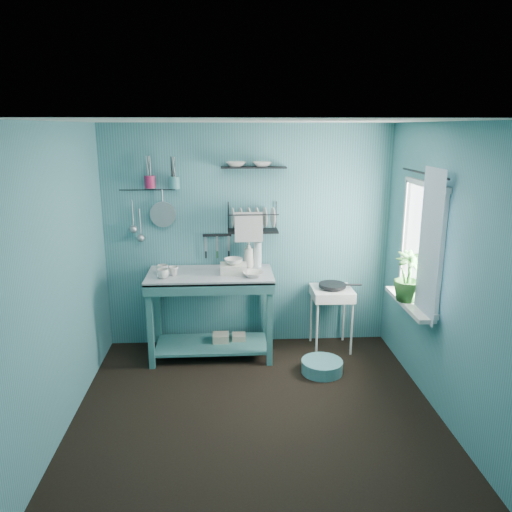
{
  "coord_description": "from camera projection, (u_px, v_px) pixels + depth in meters",
  "views": [
    {
      "loc": [
        -0.24,
        -3.98,
        2.46
      ],
      "look_at": [
        0.05,
        0.85,
        1.2
      ],
      "focal_mm": 35.0,
      "sensor_mm": 36.0,
      "label": 1
    }
  ],
  "objects": [
    {
      "name": "floor",
      "position": [
        256.0,
        409.0,
        4.48
      ],
      "size": [
        3.2,
        3.2,
        0.0
      ],
      "primitive_type": "plane",
      "color": "black",
      "rests_on": "ground"
    },
    {
      "name": "utensil_cup_teal",
      "position": [
        175.0,
        183.0,
        5.33
      ],
      "size": [
        0.11,
        0.11,
        0.13
      ],
      "primitive_type": "cylinder",
      "color": "teal",
      "rests_on": "wall_back"
    },
    {
      "name": "ceiling",
      "position": [
        256.0,
        121.0,
        3.85
      ],
      "size": [
        3.2,
        3.2,
        0.0
      ],
      "primitive_type": "plane",
      "rotation": [
        3.14,
        0.0,
        0.0
      ],
      "color": "silver",
      "rests_on": "ground"
    },
    {
      "name": "wall_left",
      "position": [
        61.0,
        279.0,
        4.07
      ],
      "size": [
        0.0,
        3.0,
        3.0
      ],
      "primitive_type": "plane",
      "rotation": [
        1.57,
        0.0,
        1.57
      ],
      "color": "#3B7279",
      "rests_on": "ground"
    },
    {
      "name": "hotplate_stand",
      "position": [
        331.0,
        318.0,
        5.63
      ],
      "size": [
        0.52,
        0.52,
        0.71
      ],
      "primitive_type": "cube",
      "rotation": [
        0.0,
        0.0,
        0.19
      ],
      "color": "silver",
      "rests_on": "floor"
    },
    {
      "name": "mug_right",
      "position": [
        163.0,
        269.0,
        5.27
      ],
      "size": [
        0.17,
        0.17,
        0.1
      ],
      "primitive_type": "imported",
      "rotation": [
        0.0,
        0.0,
        1.05
      ],
      "color": "beige",
      "rests_on": "work_counter"
    },
    {
      "name": "window_glass",
      "position": [
        423.0,
        244.0,
        4.65
      ],
      "size": [
        0.0,
        1.1,
        1.1
      ],
      "primitive_type": "plane",
      "rotation": [
        1.57,
        0.0,
        1.57
      ],
      "color": "white",
      "rests_on": "wall_right"
    },
    {
      "name": "colander",
      "position": [
        163.0,
        214.0,
        5.44
      ],
      "size": [
        0.28,
        0.03,
        0.28
      ],
      "primitive_type": "cylinder",
      "rotation": [
        1.54,
        0.0,
        0.0
      ],
      "color": "#979A9F",
      "rests_on": "wall_back"
    },
    {
      "name": "ladle_inner",
      "position": [
        140.0,
        222.0,
        5.45
      ],
      "size": [
        0.01,
        0.01,
        0.3
      ],
      "primitive_type": "cylinder",
      "color": "#979A9F",
      "rests_on": "wall_back"
    },
    {
      "name": "frying_pan",
      "position": [
        332.0,
        285.0,
        5.54
      ],
      "size": [
        0.3,
        0.3,
        0.03
      ],
      "primitive_type": "cylinder",
      "color": "black",
      "rests_on": "hotplate_stand"
    },
    {
      "name": "shelf_bowl_right",
      "position": [
        262.0,
        164.0,
        5.31
      ],
      "size": [
        0.22,
        0.22,
        0.05
      ],
      "primitive_type": "imported",
      "rotation": [
        0.0,
        0.0,
        -0.06
      ],
      "color": "beige",
      "rests_on": "upper_shelf"
    },
    {
      "name": "storage_tin_small",
      "position": [
        239.0,
        342.0,
        5.62
      ],
      "size": [
        0.15,
        0.15,
        0.2
      ],
      "primitive_type": "cube",
      "color": "gray",
      "rests_on": "floor"
    },
    {
      "name": "ladle_outer",
      "position": [
        133.0,
        214.0,
        5.43
      ],
      "size": [
        0.01,
        0.01,
        0.3
      ],
      "primitive_type": "cylinder",
      "color": "#979A9F",
      "rests_on": "wall_back"
    },
    {
      "name": "potted_plant",
      "position": [
        408.0,
        276.0,
        4.76
      ],
      "size": [
        0.31,
        0.31,
        0.49
      ],
      "primitive_type": "imported",
      "rotation": [
        0.0,
        0.0,
        0.15
      ],
      "color": "#2E6428",
      "rests_on": "windowsill"
    },
    {
      "name": "tub_bowl",
      "position": [
        234.0,
        261.0,
        5.27
      ],
      "size": [
        0.2,
        0.19,
        0.06
      ],
      "primitive_type": "imported",
      "color": "beige",
      "rests_on": "wash_tub"
    },
    {
      "name": "utensil_cup_magenta",
      "position": [
        150.0,
        182.0,
        5.31
      ],
      "size": [
        0.11,
        0.11,
        0.13
      ],
      "primitive_type": "cylinder",
      "color": "maroon",
      "rests_on": "wall_back"
    },
    {
      "name": "dish_rack",
      "position": [
        253.0,
        218.0,
        5.42
      ],
      "size": [
        0.58,
        0.32,
        0.32
      ],
      "primitive_type": "cube",
      "rotation": [
        0.0,
        0.0,
        0.15
      ],
      "color": "black",
      "rests_on": "wall_back"
    },
    {
      "name": "floor_basin",
      "position": [
        322.0,
        367.0,
        5.13
      ],
      "size": [
        0.43,
        0.43,
        0.13
      ],
      "primitive_type": "cylinder",
      "color": "teal",
      "rests_on": "floor"
    },
    {
      "name": "water_bottle",
      "position": [
        258.0,
        255.0,
        5.52
      ],
      "size": [
        0.09,
        0.09,
        0.28
      ],
      "primitive_type": "cylinder",
      "color": "silver",
      "rests_on": "work_counter"
    },
    {
      "name": "curtain_rod",
      "position": [
        424.0,
        173.0,
        4.48
      ],
      "size": [
        0.02,
        1.05,
        0.02
      ],
      "primitive_type": "cylinder",
      "rotation": [
        1.57,
        0.0,
        0.0
      ],
      "color": "black",
      "rests_on": "wall_right"
    },
    {
      "name": "mug_mid",
      "position": [
        174.0,
        271.0,
        5.22
      ],
      "size": [
        0.14,
        0.14,
        0.09
      ],
      "primitive_type": "imported",
      "rotation": [
        0.0,
        0.0,
        0.52
      ],
      "color": "beige",
      "rests_on": "work_counter"
    },
    {
      "name": "curtain",
      "position": [
        429.0,
        246.0,
        4.34
      ],
      "size": [
        0.0,
        1.35,
        1.35
      ],
      "primitive_type": "plane",
      "rotation": [
        1.57,
        0.0,
        1.57
      ],
      "color": "silver",
      "rests_on": "wall_right"
    },
    {
      "name": "counter_bowl",
      "position": [
        253.0,
        274.0,
        5.19
      ],
      "size": [
        0.22,
        0.22,
        0.05
      ],
      "primitive_type": "imported",
      "color": "beige",
      "rests_on": "work_counter"
    },
    {
      "name": "upper_shelf",
      "position": [
        254.0,
        167.0,
        5.32
      ],
      "size": [
        0.7,
        0.19,
        0.01
      ],
      "primitive_type": "cube",
      "rotation": [
        0.0,
        0.0,
        -0.01
      ],
      "color": "black",
      "rests_on": "wall_back"
    },
    {
      "name": "wash_tub",
      "position": [
        234.0,
        269.0,
        5.29
      ],
      "size": [
        0.28,
        0.22,
        0.1
      ],
      "primitive_type": "cube",
      "color": "beige",
      "rests_on": "work_counter"
    },
    {
      "name": "wall_front",
      "position": [
        272.0,
        356.0,
        2.71
      ],
      "size": [
        3.2,
        0.0,
        3.2
      ],
      "primitive_type": "plane",
      "rotation": [
        -1.57,
        0.0,
        0.0
      ],
      "color": "#3B7279",
      "rests_on": "ground"
    },
    {
      "name": "knife_strip",
      "position": [
        217.0,
        235.0,
        5.55
      ],
      "size": [
        0.32,
        0.03,
        0.03
      ],
      "primitive_type": "cube",
      "rotation": [
        0.0,
        0.0,
        0.04
      ],
      "color": "black",
      "rests_on": "wall_back"
    },
    {
      "name": "windowsill",
      "position": [
        409.0,
        303.0,
        4.79
      ],
      "size": [
        0.16,
        0.95,
        0.04
      ],
      "primitive_type": "cube",
      "color": "silver",
      "rests_on": "wall_right"
    },
    {
      "name": "wall_right",
      "position": [
        443.0,
        273.0,
        4.25
      ],
      "size": [
        0.0,
        3.0,
        3.0
      ],
      "primitive_type": "plane",
      "rotation": [
        1.57,
        0.0,
        -1.57
      ],
      "color": "#3B7279",
      "rests_on": "ground"
    },
    {
      "name": "shelf_bowl_left",
      "position": [
        236.0,
        169.0,
        5.31
      ],
      "size": [
        0.23,
        0.23,
        0.05
      ],
      "primitive_type": "imported",
      "rotation": [
        0.0,
        0.0,
        -0.09
      ],
      "color": "beige",
      "rests_on": "upper_shelf"
    },
    {
      "name": "storage_tin_large",
      "position": [
        221.0,
        343.0,
        5.58
      ],
      "size": [
        0.18,
        0.18,
        0.22
      ],
      "primitive_type": "cube",
      "color": "gray",
      "rests_on": "floor"
    },
    {
      "name": "hook_rail",
      "position": [
        147.0,
        190.0,
        5.38
      ],
      "size": [
        0.6,
        0.01,
        0.01
      ],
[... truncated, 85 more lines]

